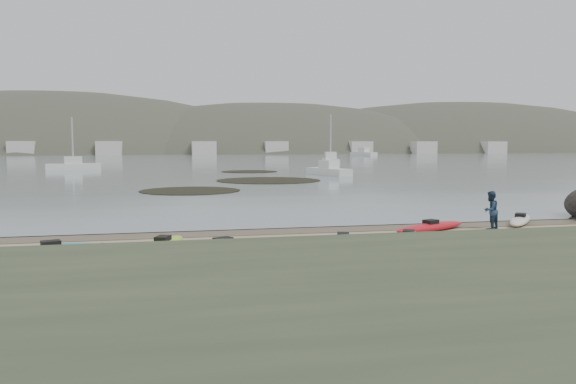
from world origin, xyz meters
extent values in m
plane|color=tan|center=(0.00, 0.00, 0.00)|extent=(600.00, 600.00, 0.00)
plane|color=brown|center=(0.00, -0.30, 0.00)|extent=(60.00, 60.00, 0.00)
plane|color=slate|center=(0.00, 300.00, 0.01)|extent=(1200.00, 1200.00, 0.00)
ellipsoid|color=red|center=(-3.06, -4.31, 0.17)|extent=(3.25, 2.20, 0.34)
ellipsoid|color=orange|center=(-6.73, -4.81, 0.17)|extent=(2.51, 3.69, 0.34)
ellipsoid|color=#FC6115|center=(-1.90, -6.29, 0.17)|extent=(0.79, 3.69, 0.34)
ellipsoid|color=teal|center=(-8.35, -3.76, 0.17)|extent=(3.09, 1.67, 0.34)
ellipsoid|color=yellow|center=(0.99, -4.24, 0.17)|extent=(1.62, 3.07, 0.34)
ellipsoid|color=#93D32A|center=(-4.95, -3.61, 0.17)|extent=(1.83, 3.30, 0.34)
ellipsoid|color=red|center=(5.37, -1.85, 0.17)|extent=(3.86, 2.30, 0.34)
ellipsoid|color=orange|center=(3.39, -4.17, 0.17)|extent=(2.17, 3.49, 0.34)
ellipsoid|color=silver|center=(10.08, -0.80, 0.17)|extent=(2.88, 3.13, 0.34)
imported|color=navy|center=(7.96, -1.89, 0.78)|extent=(0.94, 0.87, 1.55)
cylinder|color=black|center=(-3.18, 18.76, 0.03)|extent=(7.25, 7.25, 0.04)
cylinder|color=black|center=(4.34, 28.63, 0.03)|extent=(9.64, 9.64, 0.04)
cylinder|color=black|center=(4.90, 44.74, 0.03)|extent=(6.81, 6.81, 0.04)
cube|color=silver|center=(-16.55, 53.99, 0.46)|extent=(6.85, 3.18, 0.93)
cube|color=silver|center=(12.17, 35.69, 0.43)|extent=(3.68, 6.41, 0.87)
cube|color=silver|center=(20.72, 63.88, 0.54)|extent=(3.60, 8.05, 1.09)
cube|color=silver|center=(46.71, 120.48, 0.59)|extent=(5.11, 8.78, 1.19)
ellipsoid|color=#384235|center=(-45.00, 195.00, -18.00)|extent=(220.00, 120.00, 80.00)
ellipsoid|color=#384235|center=(35.00, 190.00, -15.30)|extent=(200.00, 110.00, 68.00)
ellipsoid|color=#384235|center=(120.00, 200.00, -17.10)|extent=(230.00, 130.00, 76.00)
cube|color=beige|center=(-42.00, 145.00, 2.00)|extent=(7.00, 5.00, 4.00)
cube|color=beige|center=(-18.00, 145.00, 2.00)|extent=(7.00, 5.00, 4.00)
cube|color=beige|center=(6.00, 145.00, 2.00)|extent=(7.00, 5.00, 4.00)
cube|color=beige|center=(30.00, 145.00, 2.00)|extent=(7.00, 5.00, 4.00)
cube|color=beige|center=(54.00, 145.00, 2.00)|extent=(7.00, 5.00, 4.00)
cube|color=beige|center=(78.00, 145.00, 2.00)|extent=(7.00, 5.00, 4.00)
cube|color=beige|center=(102.00, 145.00, 2.00)|extent=(7.00, 5.00, 4.00)
camera|label=1|loc=(-4.77, -22.11, 3.48)|focal=35.00mm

